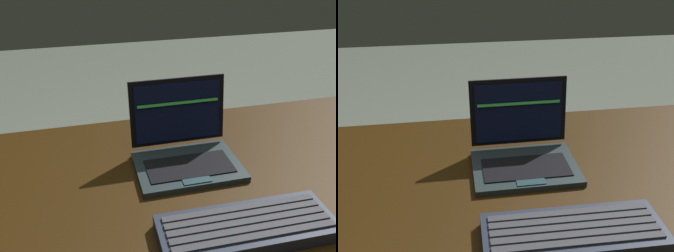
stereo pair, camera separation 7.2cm
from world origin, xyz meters
TOP-DOWN VIEW (x-y plane):
  - desk at (0.00, 0.00)m, footprint 1.60×0.73m
  - laptop_front at (-0.01, 0.11)m, footprint 0.24×0.19m
  - external_keyboard at (0.04, -0.15)m, footprint 0.33×0.12m

SIDE VIEW (x-z plane):
  - desk at x=0.00m, z-range 0.31..1.07m
  - external_keyboard at x=0.04m, z-range 0.76..0.79m
  - laptop_front at x=-0.01m, z-range 0.70..0.89m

